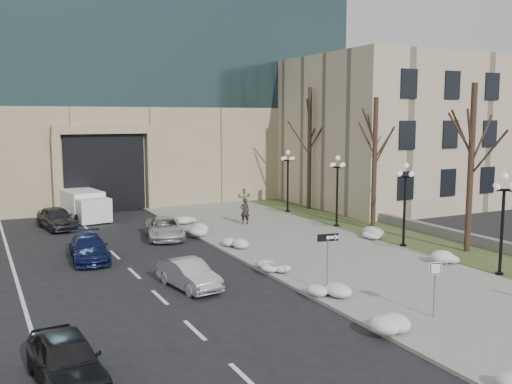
% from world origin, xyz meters
% --- Properties ---
extents(ground, '(160.00, 160.00, 0.00)m').
position_xyz_m(ground, '(0.00, 0.00, 0.00)').
color(ground, black).
rests_on(ground, ground).
extents(sidewalk, '(9.00, 40.00, 0.12)m').
position_xyz_m(sidewalk, '(3.50, 14.00, 0.06)').
color(sidewalk, gray).
rests_on(sidewalk, ground).
extents(curb, '(0.30, 40.00, 0.14)m').
position_xyz_m(curb, '(-1.00, 14.00, 0.07)').
color(curb, gray).
rests_on(curb, ground).
extents(grass_strip, '(4.00, 40.00, 0.10)m').
position_xyz_m(grass_strip, '(10.00, 14.00, 0.05)').
color(grass_strip, '#364422').
rests_on(grass_strip, ground).
extents(stone_wall, '(0.50, 30.00, 0.70)m').
position_xyz_m(stone_wall, '(12.00, 16.00, 0.35)').
color(stone_wall, slate).
rests_on(stone_wall, ground).
extents(classical_building, '(22.00, 18.12, 12.00)m').
position_xyz_m(classical_building, '(22.00, 27.98, 6.00)').
color(classical_building, '#B7AA89').
rests_on(classical_building, ground).
extents(car_a, '(1.96, 4.21, 1.39)m').
position_xyz_m(car_a, '(-11.00, 3.83, 0.70)').
color(car_a, black).
rests_on(car_a, ground).
extents(car_b, '(1.87, 3.85, 1.22)m').
position_xyz_m(car_b, '(-5.01, 10.64, 0.61)').
color(car_b, '#B5B7BD').
rests_on(car_b, ground).
extents(car_c, '(2.13, 4.50, 1.27)m').
position_xyz_m(car_c, '(-7.90, 17.43, 0.63)').
color(car_c, navy).
rests_on(car_c, ground).
extents(car_d, '(2.97, 4.82, 1.25)m').
position_xyz_m(car_d, '(-2.85, 20.82, 0.62)').
color(car_d, silver).
rests_on(car_d, ground).
extents(car_e, '(2.38, 4.49, 1.46)m').
position_xyz_m(car_e, '(-8.25, 26.75, 0.73)').
color(car_e, '#303036').
rests_on(car_e, ground).
extents(pedestrian, '(0.68, 0.48, 1.75)m').
position_xyz_m(pedestrian, '(3.16, 22.26, 0.99)').
color(pedestrian, black).
rests_on(pedestrian, sidewalk).
extents(box_truck, '(3.12, 6.65, 2.03)m').
position_xyz_m(box_truck, '(-6.11, 30.12, 0.98)').
color(box_truck, silver).
rests_on(box_truck, ground).
extents(one_way_sign, '(0.95, 0.35, 2.55)m').
position_xyz_m(one_way_sign, '(-0.10, 7.23, 2.10)').
color(one_way_sign, slate).
rests_on(one_way_sign, ground).
extents(keep_sign, '(0.45, 0.16, 2.14)m').
position_xyz_m(keep_sign, '(1.49, 3.07, 1.57)').
color(keep_sign, slate).
rests_on(keep_sign, ground).
extents(snow_clump_a, '(1.10, 1.60, 0.36)m').
position_xyz_m(snow_clump_a, '(-0.48, -1.78, 0.30)').
color(snow_clump_a, silver).
rests_on(snow_clump_a, sidewalk).
extents(snow_clump_b, '(1.10, 1.60, 0.36)m').
position_xyz_m(snow_clump_b, '(-0.86, 2.66, 0.30)').
color(snow_clump_b, silver).
rests_on(snow_clump_b, sidewalk).
extents(snow_clump_c, '(1.10, 1.60, 0.36)m').
position_xyz_m(snow_clump_c, '(-0.58, 6.69, 0.30)').
color(snow_clump_c, silver).
rests_on(snow_clump_c, sidewalk).
extents(snow_clump_d, '(1.10, 1.60, 0.36)m').
position_xyz_m(snow_clump_d, '(-0.62, 11.22, 0.30)').
color(snow_clump_d, silver).
rests_on(snow_clump_d, sidewalk).
extents(snow_clump_e, '(1.10, 1.60, 0.36)m').
position_xyz_m(snow_clump_e, '(-0.34, 16.23, 0.30)').
color(snow_clump_e, silver).
rests_on(snow_clump_e, sidewalk).
extents(snow_clump_f, '(1.10, 1.60, 0.36)m').
position_xyz_m(snow_clump_f, '(-0.77, 20.29, 0.30)').
color(snow_clump_f, silver).
rests_on(snow_clump_f, sidewalk).
extents(snow_clump_g, '(1.10, 1.60, 0.36)m').
position_xyz_m(snow_clump_g, '(-0.44, 24.47, 0.30)').
color(snow_clump_g, silver).
rests_on(snow_clump_g, sidewalk).
extents(snow_clump_i, '(1.10, 1.60, 0.36)m').
position_xyz_m(snow_clump_i, '(7.54, 8.48, 0.30)').
color(snow_clump_i, silver).
rests_on(snow_clump_i, sidewalk).
extents(snow_clump_j, '(1.10, 1.60, 0.36)m').
position_xyz_m(snow_clump_j, '(7.85, 15.08, 0.30)').
color(snow_clump_j, silver).
rests_on(snow_clump_j, sidewalk).
extents(lamppost_a, '(1.18, 1.18, 4.76)m').
position_xyz_m(lamppost_a, '(8.30, 6.00, 3.07)').
color(lamppost_a, black).
rests_on(lamppost_a, ground).
extents(lamppost_b, '(1.18, 1.18, 4.76)m').
position_xyz_m(lamppost_b, '(8.30, 12.50, 3.07)').
color(lamppost_b, black).
rests_on(lamppost_b, ground).
extents(lamppost_c, '(1.18, 1.18, 4.76)m').
position_xyz_m(lamppost_c, '(8.30, 19.00, 3.07)').
color(lamppost_c, black).
rests_on(lamppost_c, ground).
extents(lamppost_d, '(1.18, 1.18, 4.76)m').
position_xyz_m(lamppost_d, '(8.30, 25.50, 3.07)').
color(lamppost_d, black).
rests_on(lamppost_d, ground).
extents(tree_near, '(3.20, 3.20, 9.00)m').
position_xyz_m(tree_near, '(10.50, 10.00, 5.83)').
color(tree_near, black).
rests_on(tree_near, ground).
extents(tree_mid, '(3.20, 3.20, 8.50)m').
position_xyz_m(tree_mid, '(10.50, 18.00, 5.50)').
color(tree_mid, black).
rests_on(tree_mid, ground).
extents(tree_far, '(3.20, 3.20, 9.50)m').
position_xyz_m(tree_far, '(10.50, 26.00, 6.15)').
color(tree_far, black).
rests_on(tree_far, ground).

